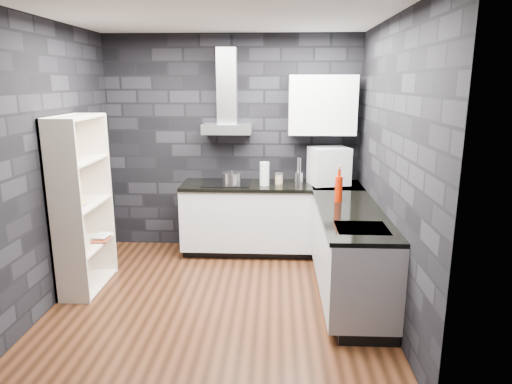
# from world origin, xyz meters

# --- Properties ---
(ground) EXTENTS (3.20, 3.20, 0.00)m
(ground) POSITION_xyz_m (0.00, 0.00, 0.00)
(ground) COLOR #432313
(ceiling) EXTENTS (3.20, 3.20, 0.00)m
(ceiling) POSITION_xyz_m (0.00, 0.00, 2.70)
(ceiling) COLOR silver
(wall_back) EXTENTS (3.20, 0.05, 2.70)m
(wall_back) POSITION_xyz_m (0.00, 1.62, 1.35)
(wall_back) COLOR black
(wall_back) RESTS_ON ground
(wall_front) EXTENTS (3.20, 0.05, 2.70)m
(wall_front) POSITION_xyz_m (0.00, -1.62, 1.35)
(wall_front) COLOR black
(wall_front) RESTS_ON ground
(wall_left) EXTENTS (0.05, 3.20, 2.70)m
(wall_left) POSITION_xyz_m (-1.62, 0.00, 1.35)
(wall_left) COLOR black
(wall_left) RESTS_ON ground
(wall_right) EXTENTS (0.05, 3.20, 2.70)m
(wall_right) POSITION_xyz_m (1.62, 0.00, 1.35)
(wall_right) COLOR black
(wall_right) RESTS_ON ground
(toekick_back) EXTENTS (2.18, 0.50, 0.10)m
(toekick_back) POSITION_xyz_m (0.50, 1.34, 0.05)
(toekick_back) COLOR black
(toekick_back) RESTS_ON ground
(toekick_right) EXTENTS (0.50, 1.78, 0.10)m
(toekick_right) POSITION_xyz_m (1.34, 0.10, 0.05)
(toekick_right) COLOR black
(toekick_right) RESTS_ON ground
(counter_back_cab) EXTENTS (2.20, 0.60, 0.76)m
(counter_back_cab) POSITION_xyz_m (0.50, 1.30, 0.48)
(counter_back_cab) COLOR silver
(counter_back_cab) RESTS_ON ground
(counter_right_cab) EXTENTS (0.60, 1.80, 0.76)m
(counter_right_cab) POSITION_xyz_m (1.30, 0.10, 0.48)
(counter_right_cab) COLOR silver
(counter_right_cab) RESTS_ON ground
(counter_back_top) EXTENTS (2.20, 0.62, 0.04)m
(counter_back_top) POSITION_xyz_m (0.50, 1.29, 0.88)
(counter_back_top) COLOR black
(counter_back_top) RESTS_ON counter_back_cab
(counter_right_top) EXTENTS (0.62, 1.80, 0.04)m
(counter_right_top) POSITION_xyz_m (1.29, 0.10, 0.88)
(counter_right_top) COLOR black
(counter_right_top) RESTS_ON counter_right_cab
(counter_corner_top) EXTENTS (0.62, 0.62, 0.04)m
(counter_corner_top) POSITION_xyz_m (1.30, 1.30, 0.88)
(counter_corner_top) COLOR black
(counter_corner_top) RESTS_ON counter_right_cab
(hood_body) EXTENTS (0.60, 0.34, 0.12)m
(hood_body) POSITION_xyz_m (-0.05, 1.43, 1.56)
(hood_body) COLOR #B2B2B7
(hood_body) RESTS_ON wall_back
(hood_chimney) EXTENTS (0.24, 0.20, 0.90)m
(hood_chimney) POSITION_xyz_m (-0.05, 1.50, 2.07)
(hood_chimney) COLOR #B2B2B7
(hood_chimney) RESTS_ON hood_body
(upper_cabinet) EXTENTS (0.80, 0.35, 0.70)m
(upper_cabinet) POSITION_xyz_m (1.10, 1.43, 1.85)
(upper_cabinet) COLOR silver
(upper_cabinet) RESTS_ON wall_back
(cooktop) EXTENTS (0.58, 0.50, 0.01)m
(cooktop) POSITION_xyz_m (-0.05, 1.30, 0.91)
(cooktop) COLOR black
(cooktop) RESTS_ON counter_back_top
(sink_rim) EXTENTS (0.44, 0.40, 0.01)m
(sink_rim) POSITION_xyz_m (1.30, -0.40, 0.89)
(sink_rim) COLOR #B2B2B7
(sink_rim) RESTS_ON counter_right_top
(pot) EXTENTS (0.29, 0.29, 0.13)m
(pot) POSITION_xyz_m (0.02, 1.18, 0.98)
(pot) COLOR #B4B5B8
(pot) RESTS_ON cooktop
(glass_vase) EXTENTS (0.15, 0.15, 0.28)m
(glass_vase) POSITION_xyz_m (0.42, 1.22, 1.04)
(glass_vase) COLOR silver
(glass_vase) RESTS_ON counter_back_top
(storage_jar) EXTENTS (0.10, 0.10, 0.12)m
(storage_jar) POSITION_xyz_m (0.59, 1.31, 0.96)
(storage_jar) COLOR tan
(storage_jar) RESTS_ON counter_back_top
(utensil_crock) EXTENTS (0.12, 0.12, 0.14)m
(utensil_crock) POSITION_xyz_m (0.83, 1.36, 0.97)
(utensil_crock) COLOR #B4B5B8
(utensil_crock) RESTS_ON counter_back_top
(appliance_garage) EXTENTS (0.53, 0.46, 0.45)m
(appliance_garage) POSITION_xyz_m (1.20, 1.33, 1.12)
(appliance_garage) COLOR silver
(appliance_garage) RESTS_ON counter_back_top
(red_bottle) EXTENTS (0.10, 0.10, 0.27)m
(red_bottle) POSITION_xyz_m (1.21, 0.48, 1.03)
(red_bottle) COLOR #981802
(red_bottle) RESTS_ON counter_right_top
(bookshelf) EXTENTS (0.59, 0.87, 1.80)m
(bookshelf) POSITION_xyz_m (-1.42, 0.23, 0.90)
(bookshelf) COLOR beige
(bookshelf) RESTS_ON ground
(fruit_bowl) EXTENTS (0.23, 0.23, 0.05)m
(fruit_bowl) POSITION_xyz_m (-1.42, 0.15, 0.94)
(fruit_bowl) COLOR white
(fruit_bowl) RESTS_ON bookshelf
(book_red) EXTENTS (0.17, 0.04, 0.23)m
(book_red) POSITION_xyz_m (-1.40, 0.38, 0.57)
(book_red) COLOR maroon
(book_red) RESTS_ON bookshelf
(book_second) EXTENTS (0.16, 0.04, 0.22)m
(book_second) POSITION_xyz_m (-1.41, 0.46, 0.59)
(book_second) COLOR #B2B2B2
(book_second) RESTS_ON bookshelf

